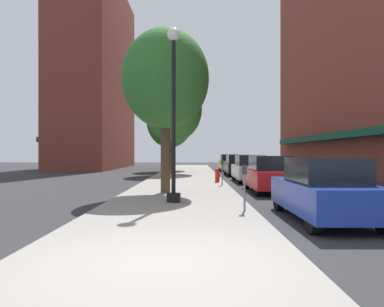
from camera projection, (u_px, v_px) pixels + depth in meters
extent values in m
plane|color=#2D2D30|center=(246.00, 180.00, 23.46)|extent=(90.00, 90.00, 0.00)
cube|color=gray|center=(185.00, 178.00, 24.48)|extent=(4.80, 50.00, 0.12)
cube|color=#144C38|center=(339.00, 136.00, 27.41)|extent=(0.90, 34.00, 0.50)
cube|color=brown|center=(96.00, 77.00, 42.54)|extent=(6.00, 18.00, 21.53)
cube|color=#144C38|center=(68.00, 142.00, 42.57)|extent=(0.90, 15.30, 0.50)
cylinder|color=black|center=(174.00, 198.00, 12.15)|extent=(0.48, 0.48, 0.30)
cylinder|color=black|center=(174.00, 117.00, 12.15)|extent=(0.14, 0.14, 5.20)
sphere|color=silver|center=(174.00, 35.00, 12.15)|extent=(0.44, 0.44, 0.44)
cylinder|color=red|center=(217.00, 177.00, 20.44)|extent=(0.26, 0.26, 0.62)
sphere|color=red|center=(217.00, 170.00, 20.43)|extent=(0.24, 0.24, 0.24)
cylinder|color=red|center=(220.00, 175.00, 20.43)|extent=(0.12, 0.10, 0.10)
cylinder|color=slate|center=(222.00, 175.00, 18.54)|extent=(0.06, 0.06, 1.05)
cube|color=#33383D|center=(222.00, 162.00, 18.54)|extent=(0.14, 0.09, 0.26)
cylinder|color=slate|center=(245.00, 193.00, 10.29)|extent=(0.06, 0.06, 1.05)
cube|color=#33383D|center=(245.00, 170.00, 10.29)|extent=(0.14, 0.09, 0.26)
cylinder|color=#4C3823|center=(165.00, 152.00, 15.09)|extent=(0.40, 0.40, 3.42)
ellipsoid|color=#2D6B28|center=(165.00, 78.00, 15.08)|extent=(3.67, 3.67, 4.22)
cylinder|color=#4C3823|center=(173.00, 152.00, 29.30)|extent=(0.40, 0.40, 3.50)
ellipsoid|color=#387F33|center=(173.00, 109.00, 29.30)|extent=(4.77, 4.77, 5.48)
cylinder|color=#422D1E|center=(170.00, 154.00, 34.97)|extent=(0.40, 0.40, 3.09)
ellipsoid|color=#2D6B28|center=(170.00, 121.00, 34.96)|extent=(4.52, 4.52, 5.20)
cylinder|color=black|center=(279.00, 200.00, 11.06)|extent=(0.22, 0.64, 0.64)
cylinder|color=black|center=(330.00, 200.00, 11.05)|extent=(0.22, 0.64, 0.64)
cylinder|color=black|center=(313.00, 220.00, 7.86)|extent=(0.22, 0.64, 0.64)
cube|color=#1E389E|center=(323.00, 196.00, 9.46)|extent=(1.80, 4.30, 0.76)
cube|color=black|center=(325.00, 170.00, 9.31)|extent=(1.56, 2.20, 0.64)
cylinder|color=black|center=(247.00, 182.00, 17.90)|extent=(0.22, 0.64, 0.64)
cylinder|color=black|center=(278.00, 182.00, 17.89)|extent=(0.22, 0.64, 0.64)
cylinder|color=black|center=(258.00, 189.00, 14.70)|extent=(0.22, 0.64, 0.64)
cylinder|color=black|center=(296.00, 189.00, 14.69)|extent=(0.22, 0.64, 0.64)
cube|color=red|center=(269.00, 178.00, 16.29)|extent=(1.80, 4.30, 0.76)
cube|color=black|center=(270.00, 163.00, 16.14)|extent=(1.56, 2.20, 0.64)
cylinder|color=black|center=(234.00, 175.00, 23.62)|extent=(0.22, 0.64, 0.64)
cylinder|color=black|center=(258.00, 175.00, 23.61)|extent=(0.22, 0.64, 0.64)
cylinder|color=black|center=(240.00, 179.00, 20.42)|extent=(0.22, 0.64, 0.64)
cylinder|color=black|center=(268.00, 179.00, 20.41)|extent=(0.22, 0.64, 0.64)
cube|color=#B2B2BA|center=(249.00, 172.00, 22.01)|extent=(1.80, 4.30, 0.76)
cube|color=black|center=(250.00, 160.00, 21.86)|extent=(1.56, 2.20, 0.64)
cylinder|color=black|center=(226.00, 171.00, 29.91)|extent=(0.22, 0.64, 0.64)
cylinder|color=black|center=(244.00, 171.00, 29.90)|extent=(0.22, 0.64, 0.64)
cylinder|color=black|center=(229.00, 173.00, 26.71)|extent=(0.22, 0.64, 0.64)
cylinder|color=black|center=(250.00, 173.00, 26.70)|extent=(0.22, 0.64, 0.64)
cube|color=black|center=(237.00, 167.00, 28.31)|extent=(1.80, 4.30, 0.76)
cube|color=black|center=(237.00, 159.00, 28.16)|extent=(1.56, 2.20, 0.64)
cylinder|color=black|center=(220.00, 167.00, 37.06)|extent=(0.22, 0.64, 0.64)
cylinder|color=black|center=(235.00, 167.00, 37.05)|extent=(0.22, 0.64, 0.64)
cylinder|color=black|center=(222.00, 168.00, 33.86)|extent=(0.22, 0.64, 0.64)
cylinder|color=black|center=(238.00, 168.00, 33.85)|extent=(0.22, 0.64, 0.64)
cube|color=gold|center=(229.00, 165.00, 35.46)|extent=(1.80, 4.30, 0.76)
cube|color=black|center=(229.00, 157.00, 35.30)|extent=(1.56, 2.20, 0.64)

